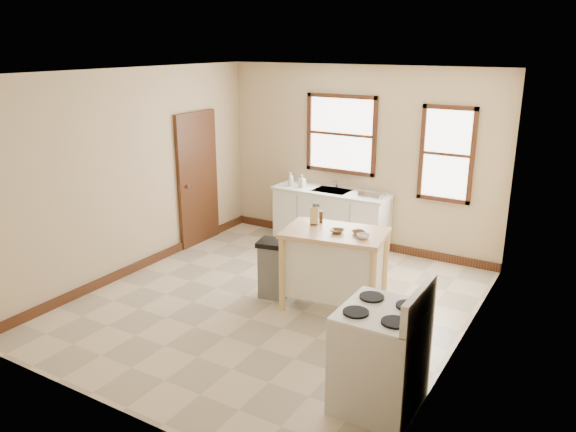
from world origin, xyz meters
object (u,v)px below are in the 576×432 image
Objects in this scene: pepper_grinder at (321,217)px; bowl_a at (337,231)px; kitchen_island at (334,269)px; bowl_b at (358,233)px; knife_block at (314,216)px; soap_bottle_a at (291,179)px; soap_bottle_b at (302,181)px; trash_bin at (274,269)px; bowl_c at (363,236)px; gas_stove at (381,344)px; dish_rack at (372,193)px.

pepper_grinder is 0.42m from bowl_a.
kitchen_island is 0.58m from bowl_b.
soap_bottle_a is at bearing 105.28° from knife_block.
kitchen_island is (1.47, -1.81, -0.53)m from soap_bottle_b.
trash_bin is at bearing -61.09° from soap_bottle_b.
trash_bin is at bearing -147.29° from pepper_grinder.
bowl_b is (0.58, -0.16, -0.06)m from pepper_grinder.
pepper_grinder is at bearing 158.89° from bowl_c.
pepper_grinder reaches higher than soap_bottle_b.
gas_stove is (2.88, -3.35, -0.43)m from soap_bottle_a.
gas_stove reaches higher than dish_rack.
bowl_c is at bearing -21.11° from pepper_grinder.
soap_bottle_a is at bearing 123.50° from kitchen_island.
soap_bottle_a is 1.33× the size of bowl_a.
dish_rack is 0.49× the size of trash_bin.
dish_rack is 2.43× the size of pepper_grinder.
soap_bottle_a reaches higher than kitchen_island.
soap_bottle_b reaches higher than bowl_b.
dish_rack is at bearing 64.47° from trash_bin.
knife_block is 1.22× the size of bowl_a.
soap_bottle_a is at bearing 137.88° from bowl_b.
pepper_grinder is 0.90m from trash_bin.
pepper_grinder is at bearing 144.91° from bowl_a.
trash_bin is (-1.07, -0.16, -0.62)m from bowl_b.
gas_stove is at bearing -35.67° from soap_bottle_a.
bowl_c reaches higher than bowl_b.
soap_bottle_b reaches higher than kitchen_island.
soap_bottle_b is 2.16m from trash_bin.
gas_stove reaches higher than bowl_b.
bowl_c is at bearing -44.94° from bowl_b.
dish_rack is 2.35× the size of bowl_b.
knife_block is at bearing 14.68° from trash_bin.
bowl_a is at bearing -55.99° from kitchen_island.
gas_stove is (1.55, -1.64, -0.48)m from knife_block.
kitchen_island reaches higher than trash_bin.
knife_block is 0.86m from trash_bin.
bowl_a is at bearing -41.53° from soap_bottle_b.
soap_bottle_a is 2.64m from bowl_b.
pepper_grinder is 0.20× the size of trash_bin.
trash_bin is at bearing -175.75° from knife_block.
pepper_grinder is 0.13× the size of gas_stove.
pepper_grinder is 0.97× the size of bowl_b.
soap_bottle_b is 2.06m from knife_block.
bowl_a is (0.05, -0.05, 0.51)m from kitchen_island.
bowl_c is at bearing -75.50° from dish_rack.
bowl_b is at bearing 18.70° from bowl_a.
knife_block is 0.10m from pepper_grinder.
soap_bottle_a is 1.36m from dish_rack.
bowl_b is 0.13× the size of gas_stove.
soap_bottle_b reaches higher than trash_bin.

